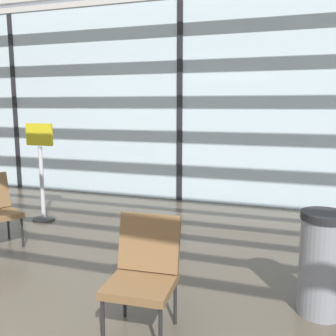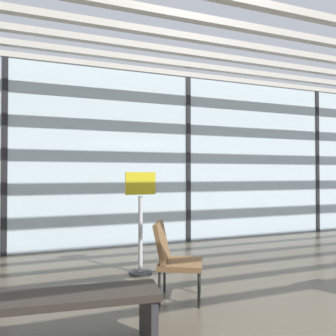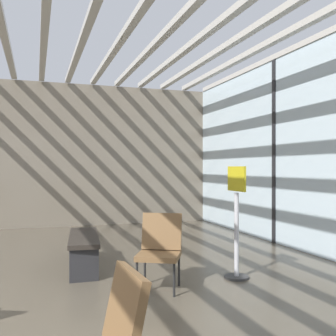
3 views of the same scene
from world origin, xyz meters
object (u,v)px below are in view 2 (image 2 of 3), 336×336
info_sign (140,226)px  waiting_bench (65,308)px  lounge_chair_3 (173,255)px  parked_airplane (88,150)px

info_sign → waiting_bench: bearing=-121.9°
lounge_chair_3 → waiting_bench: size_ratio=0.57×
parked_airplane → lounge_chair_3: (0.06, -7.26, -1.68)m
waiting_bench → info_sign: 2.15m
waiting_bench → info_sign: info_sign is taller
lounge_chair_3 → waiting_bench: (-1.21, -0.75, -0.13)m
lounge_chair_3 → info_sign: size_ratio=0.60×
parked_airplane → info_sign: parked_airplane is taller
waiting_bench → info_sign: size_ratio=1.07×
waiting_bench → parked_airplane: bearing=88.0°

